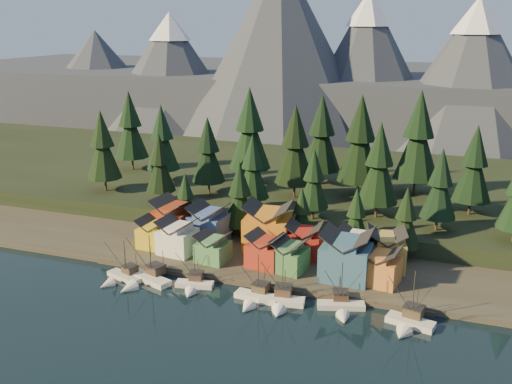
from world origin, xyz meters
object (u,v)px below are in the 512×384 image
(boat_0, at_px, (120,273))
(house_front_1, at_px, (177,235))
(boat_1, at_px, (144,274))
(boat_2, at_px, (193,280))
(house_back_0, at_px, (174,217))
(boat_4, at_px, (281,295))
(boat_6, at_px, (409,316))
(house_front_0, at_px, (155,232))
(boat_5, at_px, (342,301))
(boat_3, at_px, (255,292))
(house_back_1, at_px, (208,223))

(boat_0, distance_m, house_front_1, 17.87)
(boat_1, height_order, boat_2, boat_1)
(boat_1, bearing_deg, house_back_0, 120.12)
(house_front_1, bearing_deg, boat_0, -105.96)
(boat_4, xyz_separation_m, house_back_0, (-37.50, 24.41, 4.79))
(boat_6, distance_m, house_back_0, 68.37)
(house_front_0, bearing_deg, boat_0, -84.79)
(boat_4, bearing_deg, house_front_1, 147.35)
(boat_1, relative_size, boat_5, 1.15)
(house_front_0, distance_m, house_front_1, 7.51)
(boat_2, bearing_deg, boat_5, -8.73)
(boat_3, height_order, house_front_0, boat_3)
(boat_2, xyz_separation_m, boat_5, (33.32, 1.02, 0.02))
(boat_0, relative_size, boat_5, 0.95)
(house_front_1, bearing_deg, boat_1, -86.21)
(house_front_0, bearing_deg, boat_3, -23.67)
(boat_0, height_order, house_front_0, boat_0)
(boat_0, xyz_separation_m, house_back_0, (0.99, 25.27, 5.22))
(boat_5, relative_size, house_back_1, 1.10)
(boat_1, relative_size, boat_3, 1.12)
(boat_3, bearing_deg, boat_6, 5.53)
(boat_4, relative_size, house_back_1, 1.20)
(boat_1, distance_m, boat_4, 32.58)
(boat_3, bearing_deg, boat_5, 12.91)
(boat_1, distance_m, house_back_0, 25.58)
(boat_0, relative_size, boat_6, 0.84)
(house_front_1, bearing_deg, boat_4, -18.81)
(house_front_0, bearing_deg, boat_6, -11.36)
(house_front_1, bearing_deg, boat_2, -45.44)
(house_front_1, bearing_deg, boat_5, -9.67)
(house_front_0, xyz_separation_m, house_back_1, (11.54, 7.95, 1.28))
(boat_0, xyz_separation_m, boat_1, (5.91, 0.66, 0.28))
(boat_4, height_order, boat_5, boat_4)
(boat_1, relative_size, house_back_0, 1.16)
(house_front_0, height_order, house_front_1, house_front_1)
(boat_3, bearing_deg, house_back_1, 136.89)
(boat_1, bearing_deg, house_back_1, 97.45)
(house_back_1, bearing_deg, boat_1, -96.72)
(boat_0, height_order, boat_1, boat_1)
(boat_2, xyz_separation_m, house_back_1, (-6.67, 23.48, 4.79))
(boat_0, bearing_deg, boat_1, 26.31)
(boat_0, xyz_separation_m, house_back_1, (10.91, 25.51, 4.86))
(house_back_0, bearing_deg, boat_3, -30.43)
(boat_3, bearing_deg, boat_1, -174.33)
(boat_4, distance_m, boat_6, 26.13)
(boat_3, relative_size, boat_4, 0.94)
(boat_2, xyz_separation_m, house_front_1, (-10.89, 14.00, 4.11))
(boat_3, relative_size, house_front_1, 1.21)
(boat_5, distance_m, boat_6, 13.94)
(boat_1, xyz_separation_m, house_back_0, (-4.92, 24.61, 4.94))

